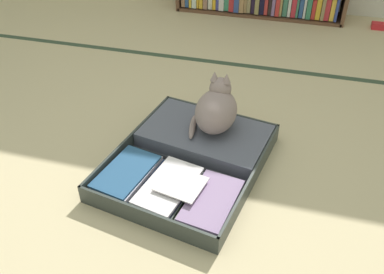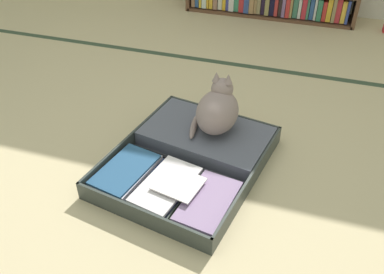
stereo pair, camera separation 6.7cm
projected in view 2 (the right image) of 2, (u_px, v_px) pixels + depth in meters
name	position (u px, v px, depth m)	size (l,w,h in m)	color
ground_plane	(156.00, 175.00, 1.97)	(10.00, 10.00, 0.00)	#CEBA8D
tatami_border	(220.00, 62.00, 2.90)	(4.80, 0.05, 0.00)	#344632
open_suitcase	(192.00, 156.00, 2.02)	(0.79, 0.92, 0.09)	#353C38
black_cat	(218.00, 110.00, 2.05)	(0.25, 0.28, 0.29)	gray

